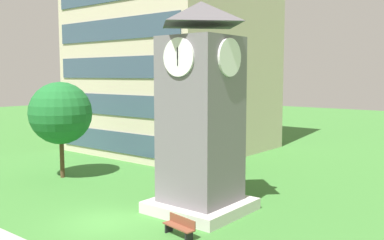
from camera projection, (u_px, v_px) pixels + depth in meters
The scene contains 6 objects.
ground_plane at pixel (104, 221), 21.57m from camera, with size 160.00×160.00×0.00m, color #3D7A33.
office_building at pixel (174, 2), 41.64m from camera, with size 16.02×15.41×28.80m.
clock_tower at pixel (201, 119), 22.70m from camera, with size 4.71×4.71×11.15m.
park_bench at pixel (180, 226), 19.54m from camera, with size 1.86×0.79×0.88m.
tree_streetside at pixel (61, 113), 30.37m from camera, with size 4.44×4.44×6.88m.
tree_near_tower at pixel (214, 128), 32.33m from camera, with size 2.97×2.97×4.87m.
Camera 1 is at (16.57, -13.52, 7.34)m, focal length 40.00 mm.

